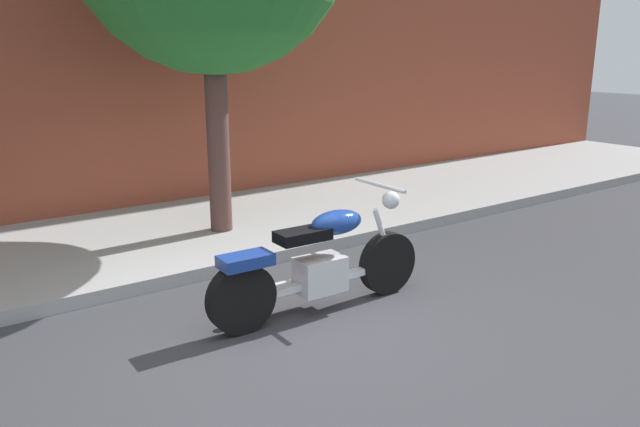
{
  "coord_description": "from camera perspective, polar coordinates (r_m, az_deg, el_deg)",
  "views": [
    {
      "loc": [
        -2.61,
        -3.96,
        2.31
      ],
      "look_at": [
        0.45,
        0.3,
        0.92
      ],
      "focal_mm": 35.0,
      "sensor_mm": 36.0,
      "label": 1
    }
  ],
  "objects": [
    {
      "name": "sidewalk",
      "position": [
        7.83,
        -14.67,
        -2.25
      ],
      "size": [
        22.92,
        2.93,
        0.14
      ],
      "primitive_type": "cube",
      "color": "#9A9A9A",
      "rests_on": "ground"
    },
    {
      "name": "motorcycle",
      "position": [
        5.57,
        -0.05,
        -4.65
      ],
      "size": [
        2.18,
        0.7,
        1.11
      ],
      "color": "black",
      "rests_on": "ground"
    },
    {
      "name": "ground_plane",
      "position": [
        5.28,
        -2.09,
        -11.08
      ],
      "size": [
        60.0,
        60.0,
        0.0
      ],
      "primitive_type": "plane",
      "color": "#38383D"
    }
  ]
}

